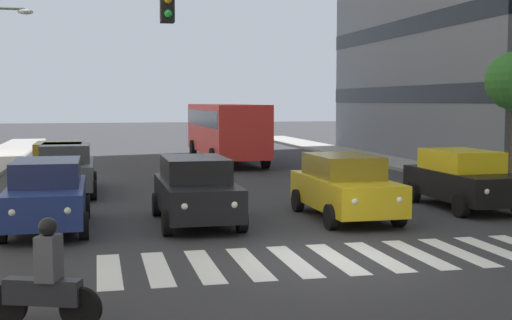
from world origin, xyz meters
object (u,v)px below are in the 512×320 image
at_px(car_0, 463,179).
at_px(car_3, 47,194).
at_px(motorcycle_with_rider, 45,283).
at_px(car_row2_1, 59,166).
at_px(bus_behind_traffic, 225,126).
at_px(car_2, 196,190).
at_px(car_row2_0, 66,169).
at_px(car_1, 344,186).

relative_size(car_0, car_3, 1.00).
height_order(car_0, motorcycle_with_rider, car_0).
xyz_separation_m(car_row2_1, motorcycle_with_rider, (-0.56, 15.21, -0.24)).
bearing_deg(bus_behind_traffic, car_3, 66.19).
bearing_deg(car_2, car_3, 0.22).
height_order(car_row2_0, bus_behind_traffic, bus_behind_traffic).
distance_m(car_row2_0, car_row2_1, 1.02).
bearing_deg(car_row2_1, car_row2_0, 105.42).
bearing_deg(car_1, car_3, -0.97).
bearing_deg(car_3, bus_behind_traffic, -113.81).
distance_m(car_0, bus_behind_traffic, 17.28).
bearing_deg(car_3, car_row2_0, -91.67).
height_order(car_1, car_row2_0, same).
xyz_separation_m(car_0, car_1, (4.05, 0.90, 0.00)).
distance_m(car_2, car_3, 3.71).
xyz_separation_m(car_1, bus_behind_traffic, (0.00, -17.67, 0.97)).
bearing_deg(car_1, car_row2_0, -41.20).
bearing_deg(motorcycle_with_rider, car_row2_1, -87.88).
bearing_deg(bus_behind_traffic, car_1, 90.00).
xyz_separation_m(bus_behind_traffic, motorcycle_with_rider, (7.26, 25.28, -1.21)).
height_order(car_row2_1, bus_behind_traffic, bus_behind_traffic).
xyz_separation_m(car_row2_1, bus_behind_traffic, (-7.82, -10.07, 0.97)).
relative_size(car_2, car_row2_1, 1.00).
bearing_deg(car_3, car_row2_1, -89.36).
relative_size(car_row2_0, bus_behind_traffic, 0.42).
height_order(car_1, car_2, same).
relative_size(car_row2_0, motorcycle_with_rider, 2.74).
distance_m(car_row2_1, motorcycle_with_rider, 15.22).
bearing_deg(car_0, car_row2_0, -26.19).
bearing_deg(car_row2_0, car_1, 138.80).
bearing_deg(motorcycle_with_rider, bus_behind_traffic, -106.02).
bearing_deg(car_0, bus_behind_traffic, -76.41).
bearing_deg(car_3, car_1, 179.03).
bearing_deg(car_1, car_2, -2.06).
xyz_separation_m(car_row2_0, car_row2_1, (0.27, -0.99, 0.00)).
distance_m(car_0, car_row2_1, 13.63).
distance_m(car_1, car_3, 7.74).
bearing_deg(car_0, car_1, 12.55).
bearing_deg(car_row2_1, car_3, 90.64).
height_order(car_row2_0, car_row2_1, same).
bearing_deg(bus_behind_traffic, motorcycle_with_rider, 73.98).
xyz_separation_m(car_2, motorcycle_with_rider, (3.23, 7.76, -0.24)).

